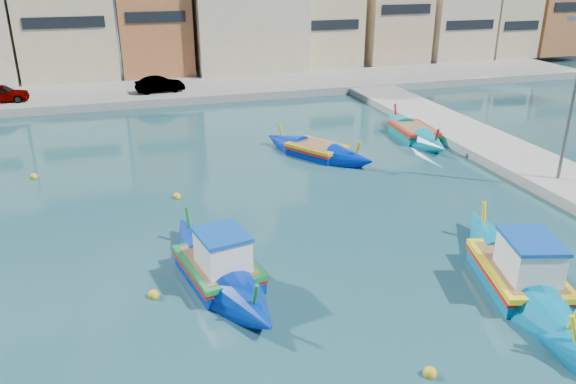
{
  "coord_description": "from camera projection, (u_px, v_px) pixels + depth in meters",
  "views": [
    {
      "loc": [
        -2.16,
        -14.2,
        10.09
      ],
      "look_at": [
        4.0,
        6.0,
        1.4
      ],
      "focal_mm": 35.0,
      "sensor_mm": 36.0,
      "label": 1
    }
  ],
  "objects": [
    {
      "name": "ground",
      "position": [
        220.0,
        321.0,
        16.98
      ],
      "size": [
        160.0,
        160.0,
        0.0
      ],
      "primitive_type": "plane",
      "color": "#164044",
      "rests_on": "ground"
    },
    {
      "name": "north_quay",
      "position": [
        147.0,
        93.0,
        45.17
      ],
      "size": [
        80.0,
        8.0,
        0.6
      ],
      "primitive_type": "cube",
      "color": "gray",
      "rests_on": "ground"
    },
    {
      "name": "mooring_buoys",
      "position": [
        254.0,
        221.0,
        23.33
      ],
      "size": [
        20.94,
        20.37,
        0.36
      ],
      "color": "yellow",
      "rests_on": "ground"
    },
    {
      "name": "luzzu_green",
      "position": [
        317.0,
        152.0,
        31.31
      ],
      "size": [
        5.72,
        7.45,
        2.39
      ],
      "color": "#0022A9",
      "rests_on": "ground"
    },
    {
      "name": "luzzu_turquoise_cabin",
      "position": [
        518.0,
        277.0,
        18.67
      ],
      "size": [
        4.69,
        10.01,
        3.15
      ],
      "color": "#0077A4",
      "rests_on": "ground"
    },
    {
      "name": "luzzu_blue_cabin",
      "position": [
        219.0,
        270.0,
        19.1
      ],
      "size": [
        3.65,
        8.71,
        3.0
      ],
      "color": "#0027A2",
      "rests_on": "ground"
    },
    {
      "name": "quay_street_lamp",
      "position": [
        572.0,
        99.0,
        25.34
      ],
      "size": [
        1.18,
        0.16,
        8.0
      ],
      "color": "#595B60",
      "rests_on": "ground"
    },
    {
      "name": "north_townhouses",
      "position": [
        210.0,
        21.0,
        51.7
      ],
      "size": [
        83.2,
        7.87,
        10.19
      ],
      "color": "#C2B386",
      "rests_on": "ground"
    },
    {
      "name": "luzzu_cyan_mid",
      "position": [
        413.0,
        133.0,
        34.62
      ],
      "size": [
        2.63,
        8.54,
        2.49
      ],
      "color": "#008EA2",
      "rests_on": "ground"
    }
  ]
}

